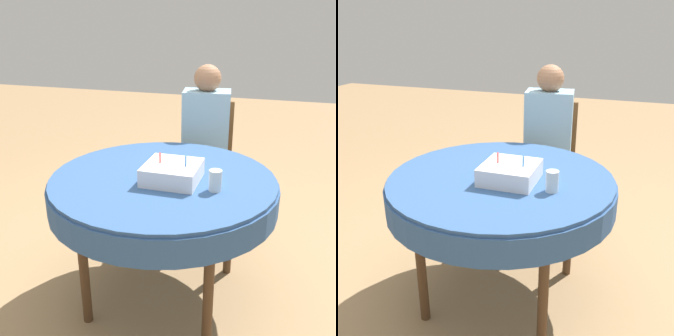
{
  "view_description": "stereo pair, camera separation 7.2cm",
  "coord_description": "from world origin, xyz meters",
  "views": [
    {
      "loc": [
        0.58,
        -1.8,
        1.54
      ],
      "look_at": [
        0.03,
        -0.01,
        0.81
      ],
      "focal_mm": 42.0,
      "sensor_mm": 36.0,
      "label": 1
    },
    {
      "loc": [
        0.65,
        -1.78,
        1.54
      ],
      "look_at": [
        0.03,
        -0.01,
        0.81
      ],
      "focal_mm": 42.0,
      "sensor_mm": 36.0,
      "label": 2
    }
  ],
  "objects": [
    {
      "name": "chair",
      "position": [
        0.03,
        0.95,
        0.51
      ],
      "size": [
        0.49,
        0.49,
        0.94
      ],
      "rotation": [
        0.0,
        0.0,
        0.14
      ],
      "color": "brown",
      "rests_on": "ground_plane"
    },
    {
      "name": "birthday_cake",
      "position": [
        0.06,
        -0.04,
        0.8
      ],
      "size": [
        0.27,
        0.27,
        0.15
      ],
      "color": "white",
      "rests_on": "dining_table"
    },
    {
      "name": "person",
      "position": [
        0.05,
        0.85,
        0.73
      ],
      "size": [
        0.35,
        0.35,
        1.23
      ],
      "rotation": [
        0.0,
        0.0,
        0.14
      ],
      "color": "#9E7051",
      "rests_on": "ground_plane"
    },
    {
      "name": "ground_plane",
      "position": [
        0.0,
        0.0,
        0.0
      ],
      "size": [
        12.0,
        12.0,
        0.0
      ],
      "primitive_type": "plane",
      "color": "#A37F56"
    },
    {
      "name": "drinking_glass",
      "position": [
        0.29,
        -0.1,
        0.8
      ],
      "size": [
        0.06,
        0.06,
        0.1
      ],
      "color": "silver",
      "rests_on": "dining_table"
    },
    {
      "name": "dining_table",
      "position": [
        0.0,
        0.0,
        0.66
      ],
      "size": [
        1.19,
        1.19,
        0.75
      ],
      "color": "#335689",
      "rests_on": "ground_plane"
    }
  ]
}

